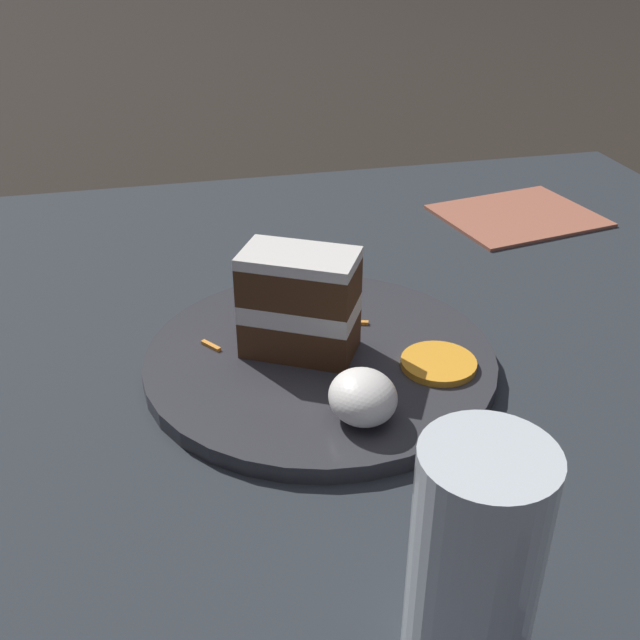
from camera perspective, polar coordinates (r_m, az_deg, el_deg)
ground_plane at (r=0.62m, az=5.10°, el=-7.12°), size 6.00×6.00×0.00m
dining_table at (r=0.61m, az=5.15°, el=-6.14°), size 1.06×1.01×0.03m
plate at (r=0.62m, az=0.00°, el=-3.02°), size 0.29×0.29×0.01m
cake_slice at (r=0.60m, az=-1.56°, el=1.29°), size 0.09×0.10×0.09m
cream_dollop at (r=0.54m, az=3.28°, el=-5.86°), size 0.05×0.05×0.04m
orange_garnish at (r=0.61m, az=8.97°, el=-3.21°), size 0.06×0.06×0.01m
carrot_shreds_scatter at (r=0.68m, az=-1.90°, el=0.69°), size 0.10×0.15×0.00m
drinking_glass at (r=0.39m, az=11.56°, el=-18.61°), size 0.06×0.06×0.13m
menu_card at (r=0.95m, az=14.84°, el=7.68°), size 0.18×0.20×0.00m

